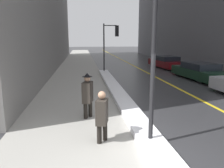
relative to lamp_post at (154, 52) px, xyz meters
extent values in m
plane|color=#2D2D30|center=(-0.21, -0.67, -2.53)|extent=(160.00, 160.00, 0.00)
cube|color=#9E9B93|center=(-2.21, 14.33, -2.53)|extent=(4.00, 80.00, 0.01)
cube|color=gold|center=(3.79, 14.33, -2.53)|extent=(0.16, 80.00, 0.00)
cube|color=white|center=(0.02, 5.87, -2.44)|extent=(0.76, 15.84, 0.19)
cylinder|color=black|center=(0.00, 0.00, -0.57)|extent=(0.12, 0.12, 3.92)
cylinder|color=black|center=(0.06, 13.28, -0.47)|extent=(0.11, 0.11, 4.14)
cylinder|color=black|center=(0.61, 13.25, 1.45)|extent=(1.10, 0.13, 0.07)
cube|color=black|center=(1.16, 13.22, 1.00)|extent=(0.31, 0.22, 0.90)
sphere|color=red|center=(1.17, 13.34, 1.29)|extent=(0.19, 0.19, 0.19)
sphere|color=orange|center=(1.17, 13.34, 1.00)|extent=(0.19, 0.19, 0.19)
sphere|color=green|center=(1.17, 13.34, 0.71)|extent=(0.19, 0.19, 0.19)
cylinder|color=black|center=(-1.21, 0.42, -2.14)|extent=(0.14, 0.14, 0.79)
cylinder|color=black|center=(-1.39, 0.24, -2.14)|extent=(0.14, 0.14, 0.79)
cube|color=#2D2823|center=(-1.30, 0.33, -1.63)|extent=(0.40, 0.54, 0.70)
sphere|color=tan|center=(-1.30, 0.33, -1.16)|extent=(0.22, 0.22, 0.22)
cylinder|color=black|center=(-1.55, 2.45, -2.11)|extent=(0.15, 0.15, 0.86)
cylinder|color=black|center=(-1.73, 2.25, -2.11)|extent=(0.15, 0.15, 0.86)
cube|color=#2D2823|center=(-1.64, 2.35, -1.56)|extent=(0.43, 0.58, 0.75)
sphere|color=tan|center=(-1.64, 2.35, -1.05)|extent=(0.23, 0.23, 0.23)
cylinder|color=black|center=(-1.64, 2.35, -0.99)|extent=(0.36, 0.36, 0.01)
cone|color=black|center=(-1.64, 2.35, -0.92)|extent=(0.22, 0.22, 0.14)
cylinder|color=black|center=(5.52, 5.18, -2.18)|extent=(0.27, 0.73, 0.71)
cube|color=black|center=(6.60, 9.34, -2.07)|extent=(2.19, 4.96, 0.63)
cube|color=black|center=(6.61, 9.22, -1.54)|extent=(1.89, 2.63, 0.44)
cylinder|color=black|center=(5.70, 10.79, -2.21)|extent=(0.28, 0.66, 0.64)
cylinder|color=black|center=(7.29, 10.89, -2.21)|extent=(0.28, 0.66, 0.64)
cylinder|color=black|center=(5.90, 7.79, -2.21)|extent=(0.28, 0.66, 0.64)
cylinder|color=black|center=(7.49, 7.89, -2.21)|extent=(0.28, 0.66, 0.64)
cube|color=#600F14|center=(6.61, 15.77, -2.06)|extent=(2.29, 5.01, 0.62)
cube|color=black|center=(6.62, 15.65, -1.54)|extent=(1.92, 2.68, 0.43)
cylinder|color=black|center=(5.67, 17.20, -2.18)|extent=(0.27, 0.72, 0.71)
cylinder|color=black|center=(7.27, 17.34, -2.18)|extent=(0.27, 0.72, 0.71)
cylinder|color=black|center=(5.95, 14.19, -2.18)|extent=(0.27, 0.72, 0.71)
cylinder|color=black|center=(7.55, 14.34, -2.18)|extent=(0.27, 0.72, 0.71)
camera|label=1|loc=(-1.81, -5.39, 0.33)|focal=35.00mm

